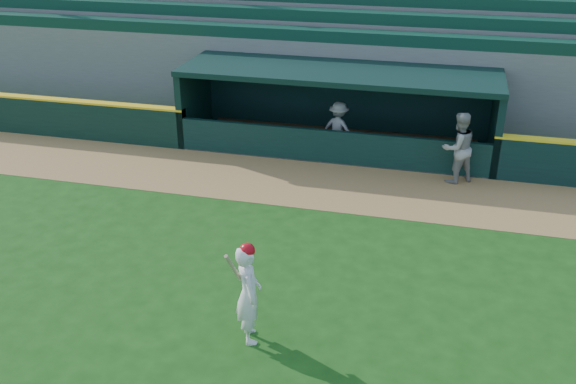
# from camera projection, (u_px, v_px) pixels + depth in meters

# --- Properties ---
(ground) EXTENTS (120.00, 120.00, 0.00)m
(ground) POSITION_uv_depth(u_px,v_px,m) (269.00, 282.00, 13.09)
(ground) COLOR #164210
(ground) RESTS_ON ground
(warning_track) EXTENTS (40.00, 3.00, 0.01)m
(warning_track) POSITION_uv_depth(u_px,v_px,m) (318.00, 185.00, 17.37)
(warning_track) COLOR olive
(warning_track) RESTS_ON ground
(dugout_player_front) EXTENTS (1.21, 1.16, 1.97)m
(dugout_player_front) POSITION_uv_depth(u_px,v_px,m) (458.00, 148.00, 17.17)
(dugout_player_front) COLOR #999994
(dugout_player_front) RESTS_ON ground
(dugout_player_inside) EXTENTS (1.18, 0.90, 1.62)m
(dugout_player_inside) POSITION_uv_depth(u_px,v_px,m) (339.00, 129.00, 19.04)
(dugout_player_inside) COLOR #979792
(dugout_player_inside) RESTS_ON ground
(dugout) EXTENTS (9.40, 2.80, 2.46)m
(dugout) POSITION_uv_depth(u_px,v_px,m) (340.00, 103.00, 19.51)
(dugout) COLOR slate
(dugout) RESTS_ON ground
(stands) EXTENTS (34.50, 6.25, 7.57)m
(stands) POSITION_uv_depth(u_px,v_px,m) (363.00, 38.00, 23.07)
(stands) COLOR slate
(stands) RESTS_ON ground
(batter_at_plate) EXTENTS (0.70, 0.89, 1.95)m
(batter_at_plate) POSITION_uv_depth(u_px,v_px,m) (248.00, 292.00, 11.06)
(batter_at_plate) COLOR white
(batter_at_plate) RESTS_ON ground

